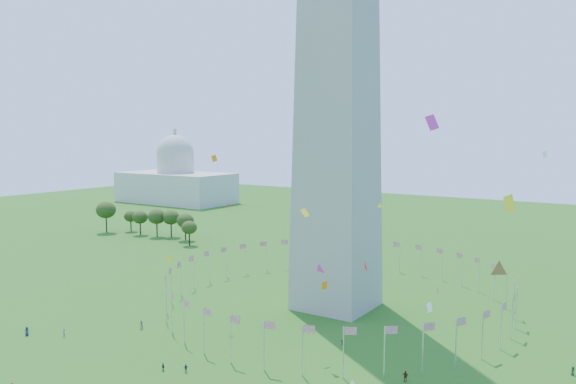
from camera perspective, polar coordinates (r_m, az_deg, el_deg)
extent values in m
plane|color=#1F5614|center=(99.53, -9.65, -18.61)|extent=(600.00, 600.00, 0.00)
cylinder|color=silver|center=(123.68, 21.83, -11.77)|extent=(0.24, 0.24, 9.00)
cylinder|color=silver|center=(130.33, 22.18, -10.88)|extent=(0.24, 0.24, 9.00)
cylinder|color=silver|center=(137.02, 21.98, -10.06)|extent=(0.24, 0.24, 9.00)
cylinder|color=silver|center=(143.55, 21.31, -9.31)|extent=(0.24, 0.24, 9.00)
cylinder|color=silver|center=(149.76, 20.25, -8.65)|extent=(0.24, 0.24, 9.00)
cylinder|color=silver|center=(155.51, 18.88, -8.06)|extent=(0.24, 0.24, 9.00)
cylinder|color=silver|center=(160.69, 17.25, -7.56)|extent=(0.24, 0.24, 9.00)
cylinder|color=silver|center=(165.20, 15.41, -7.15)|extent=(0.24, 0.24, 9.00)
cylinder|color=silver|center=(168.95, 13.41, -6.80)|extent=(0.24, 0.24, 9.00)
cylinder|color=silver|center=(171.90, 11.29, -6.54)|extent=(0.24, 0.24, 9.00)
cylinder|color=silver|center=(173.98, 9.08, -6.35)|extent=(0.24, 0.24, 9.00)
cylinder|color=silver|center=(175.18, 6.81, -6.23)|extent=(0.24, 0.24, 9.00)
cylinder|color=silver|center=(175.46, 4.52, -6.19)|extent=(0.24, 0.24, 9.00)
cylinder|color=silver|center=(174.84, 2.24, -6.22)|extent=(0.24, 0.24, 9.00)
cylinder|color=silver|center=(173.31, -0.01, -6.32)|extent=(0.24, 0.24, 9.00)
cylinder|color=silver|center=(170.90, -2.20, -6.50)|extent=(0.24, 0.24, 9.00)
cylinder|color=silver|center=(167.64, -4.29, -6.76)|extent=(0.24, 0.24, 9.00)
cylinder|color=silver|center=(163.60, -6.24, -7.09)|extent=(0.24, 0.24, 9.00)
cylinder|color=silver|center=(158.83, -8.01, -7.51)|extent=(0.24, 0.24, 9.00)
cylinder|color=silver|center=(153.43, -9.56, -8.01)|extent=(0.24, 0.24, 9.00)
cylinder|color=silver|center=(147.49, -10.83, -8.61)|extent=(0.24, 0.24, 9.00)
cylinder|color=silver|center=(141.14, -11.76, -9.29)|extent=(0.24, 0.24, 9.00)
cylinder|color=silver|center=(134.53, -12.28, -10.05)|extent=(0.24, 0.24, 9.00)
cylinder|color=silver|center=(127.83, -12.30, -10.91)|extent=(0.24, 0.24, 9.00)
cylinder|color=silver|center=(121.26, -11.74, -11.82)|extent=(0.24, 0.24, 9.00)
cylinder|color=silver|center=(115.05, -10.51, -12.78)|extent=(0.24, 0.24, 9.00)
cylinder|color=silver|center=(109.46, -8.56, -13.73)|extent=(0.24, 0.24, 9.00)
cylinder|color=silver|center=(104.77, -5.85, -14.61)|extent=(0.24, 0.24, 9.00)
cylinder|color=silver|center=(101.27, -2.46, -15.32)|extent=(0.24, 0.24, 9.00)
cylinder|color=silver|center=(99.19, 1.46, -15.78)|extent=(0.24, 0.24, 9.00)
cylinder|color=silver|center=(98.69, 5.64, -15.93)|extent=(0.24, 0.24, 9.00)
cylinder|color=silver|center=(99.79, 9.77, -15.73)|extent=(0.24, 0.24, 9.00)
cylinder|color=silver|center=(102.43, 13.53, -15.23)|extent=(0.24, 0.24, 9.00)
cylinder|color=silver|center=(106.40, 16.70, -14.51)|extent=(0.24, 0.24, 9.00)
cylinder|color=silver|center=(111.45, 19.15, -13.64)|extent=(0.24, 0.24, 9.00)
cylinder|color=silver|center=(117.31, 20.84, -12.70)|extent=(0.24, 0.24, 9.00)
imported|color=black|center=(104.64, -12.57, -16.97)|extent=(0.98, 0.78, 1.45)
imported|color=black|center=(111.95, 5.56, -15.17)|extent=(1.40, 1.34, 1.91)
imported|color=#73655C|center=(126.20, -21.81, -13.16)|extent=(0.75, 0.69, 1.72)
imported|color=gray|center=(125.99, -14.70, -12.91)|extent=(1.00, 1.12, 1.90)
imported|color=#5A1614|center=(100.36, 11.83, -17.85)|extent=(1.21, 0.87, 1.88)
imported|color=#1C2341|center=(103.40, -10.34, -17.20)|extent=(0.90, 1.02, 1.48)
imported|color=#20284C|center=(130.00, -25.00, -12.69)|extent=(1.01, 1.11, 1.88)
imported|color=#1A4125|center=(112.02, 26.96, -15.88)|extent=(0.82, 0.93, 1.58)
plane|color=red|center=(97.23, 7.91, -7.53)|extent=(1.39, 2.12, 2.49)
plane|color=#CC2699|center=(65.71, 14.42, 6.86)|extent=(1.35, 1.72, 2.01)
plane|color=orange|center=(127.15, -7.50, 3.41)|extent=(0.59, 1.64, 1.74)
plane|color=red|center=(156.41, -5.99, -1.34)|extent=(0.46, 1.43, 1.45)
plane|color=#CC2699|center=(129.19, 5.26, -5.53)|extent=(1.21, 0.17, 1.20)
plane|color=yellow|center=(107.61, 1.73, -2.11)|extent=(1.65, 1.89, 1.70)
plane|color=white|center=(110.24, 24.64, 3.51)|extent=(0.75, 1.21, 1.42)
plane|color=white|center=(77.61, 14.18, -11.30)|extent=(0.41, 1.40, 1.37)
plane|color=#CC2699|center=(106.55, 14.98, -9.63)|extent=(0.45, 1.51, 1.56)
plane|color=orange|center=(119.84, 3.74, -9.45)|extent=(1.69, 0.96, 1.85)
plane|color=yellow|center=(167.74, -11.93, -6.69)|extent=(0.75, 1.86, 1.93)
plane|color=yellow|center=(112.79, 9.30, -1.39)|extent=(1.15, 0.68, 1.03)
plane|color=white|center=(89.31, 20.64, -7.42)|extent=(1.94, 1.41, 2.39)
plane|color=#CC2699|center=(102.24, 3.29, -7.84)|extent=(2.27, 1.33, 2.48)
plane|color=yellow|center=(58.12, 21.57, -1.10)|extent=(1.60, 1.16, 1.97)
ellipsoid|color=#38521B|center=(247.47, -17.99, -2.48)|extent=(8.19, 8.19, 12.80)
ellipsoid|color=#38521B|center=(247.76, -15.68, -2.89)|extent=(5.54, 5.54, 8.66)
ellipsoid|color=#38521B|center=(238.08, -14.79, -3.07)|extent=(6.27, 6.27, 9.80)
ellipsoid|color=#38521B|center=(231.76, -13.18, -3.12)|extent=(7.07, 7.07, 11.05)
ellipsoid|color=#38521B|center=(230.07, -11.79, -3.20)|extent=(6.84, 6.84, 10.69)
ellipsoid|color=#38521B|center=(221.73, -10.38, -3.55)|extent=(6.65, 6.65, 10.39)
ellipsoid|color=#38521B|center=(211.57, -9.99, -4.17)|extent=(5.80, 5.80, 9.06)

